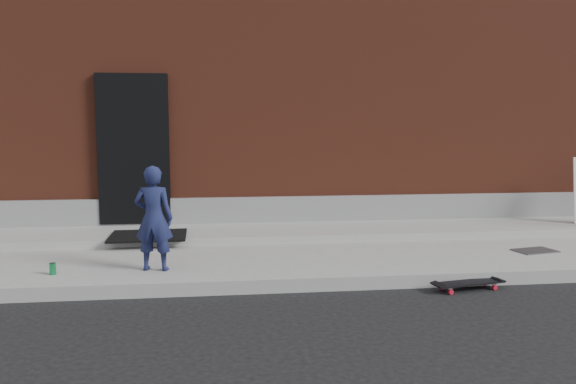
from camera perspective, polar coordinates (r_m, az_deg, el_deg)
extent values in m
plane|color=black|center=(6.10, 5.93, -9.98)|extent=(80.00, 80.00, 0.00)
cube|color=gray|center=(7.50, 3.37, -6.19)|extent=(20.00, 3.00, 0.15)
cube|color=gray|center=(8.34, 2.27, -3.99)|extent=(20.00, 1.20, 0.10)
cube|color=maroon|center=(12.78, -1.04, 10.07)|extent=(20.00, 8.00, 5.00)
cube|color=gray|center=(8.86, 1.69, -1.72)|extent=(20.00, 0.10, 0.40)
cube|color=black|center=(8.75, -15.41, 4.19)|extent=(1.05, 0.12, 2.25)
imported|color=#181E45|center=(6.37, -13.49, -2.61)|extent=(0.47, 0.34, 1.17)
cylinder|color=#B31224|center=(6.62, 19.34, -8.74)|extent=(0.06, 0.04, 0.05)
cylinder|color=#B31224|center=(6.49, 20.26, -9.09)|extent=(0.06, 0.04, 0.05)
cylinder|color=#B31224|center=(6.31, 15.34, -9.34)|extent=(0.06, 0.04, 0.05)
cylinder|color=#B31224|center=(6.18, 16.21, -9.73)|extent=(0.06, 0.04, 0.05)
cube|color=#ABAAAF|center=(6.54, 19.81, -8.60)|extent=(0.08, 0.18, 0.02)
cube|color=#ABAAAF|center=(6.23, 15.78, -9.21)|extent=(0.08, 0.18, 0.02)
cube|color=black|center=(6.38, 17.85, -8.76)|extent=(0.81, 0.34, 0.02)
cylinder|color=#1C8E4B|center=(6.62, -22.79, -7.21)|extent=(0.09, 0.09, 0.13)
cube|color=black|center=(7.89, -14.01, -4.32)|extent=(1.04, 0.85, 0.03)
cube|color=#4D4D51|center=(7.90, 23.79, -5.48)|extent=(0.57, 0.43, 0.02)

